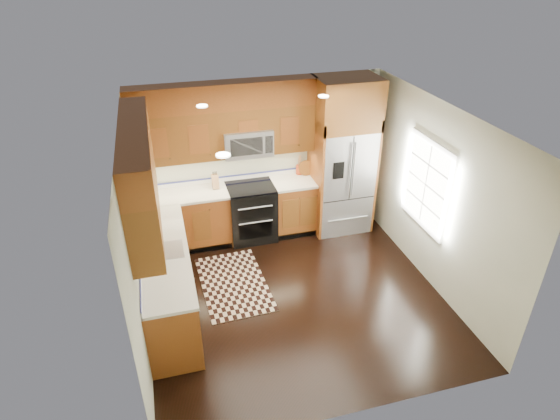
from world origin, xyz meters
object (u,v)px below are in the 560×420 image
object	(u,v)px
refrigerator	(343,157)
rug	(234,283)
utensil_crock	(299,168)
knife_block	(215,181)
range	(251,212)

from	to	relation	value
refrigerator	rug	xyz separation A→B (m)	(-2.09, -1.14, -1.30)
refrigerator	utensil_crock	size ratio (longest dim) A/B	7.84
knife_block	utensil_crock	distance (m)	1.45
rug	knife_block	size ratio (longest dim) A/B	5.42
rug	utensil_crock	world-z (taller)	utensil_crock
range	rug	world-z (taller)	range
rug	utensil_crock	bearing A→B (deg)	42.81
range	utensil_crock	bearing A→B (deg)	16.12
refrigerator	range	bearing A→B (deg)	178.60
refrigerator	utensil_crock	bearing A→B (deg)	155.21
range	utensil_crock	xyz separation A→B (m)	(0.90, 0.26, 0.58)
utensil_crock	range	bearing A→B (deg)	-163.88
knife_block	range	bearing A→B (deg)	-13.02
utensil_crock	knife_block	bearing A→B (deg)	-174.65
rug	knife_block	bearing A→B (deg)	87.96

